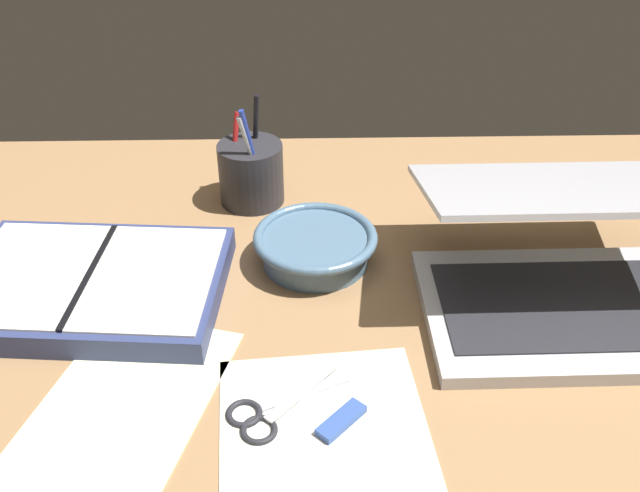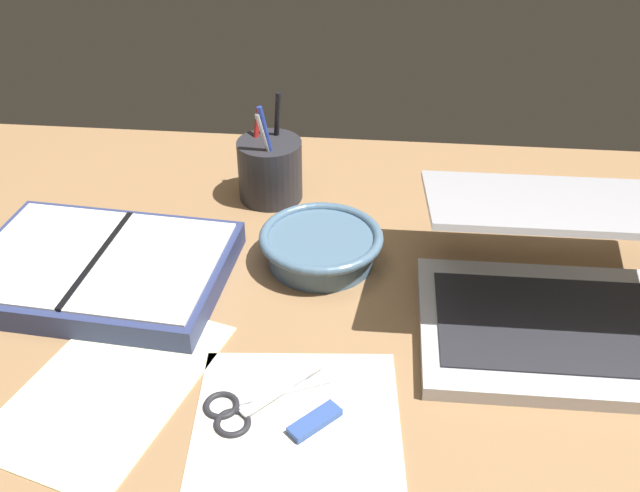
% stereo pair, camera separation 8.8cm
% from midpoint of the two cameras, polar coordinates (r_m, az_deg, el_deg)
% --- Properties ---
extents(desk_top, '(1.40, 1.00, 0.02)m').
position_cam_midpoint_polar(desk_top, '(0.88, -3.52, -6.54)').
color(desk_top, '#936D47').
rests_on(desk_top, ground).
extents(laptop, '(0.34, 0.33, 0.17)m').
position_cam_midpoint_polar(laptop, '(0.90, 16.06, -1.78)').
color(laptop, '#B7B7BC').
rests_on(laptop, desk_top).
extents(bowl, '(0.17, 0.17, 0.05)m').
position_cam_midpoint_polar(bowl, '(0.96, -3.01, -0.06)').
color(bowl, slate).
rests_on(bowl, desk_top).
extents(pen_cup, '(0.10, 0.10, 0.16)m').
position_cam_midpoint_polar(pen_cup, '(1.09, -7.85, 5.77)').
color(pen_cup, '#28282D').
rests_on(pen_cup, desk_top).
extents(planner, '(0.35, 0.26, 0.04)m').
position_cam_midpoint_polar(planner, '(0.96, -20.30, -3.02)').
color(planner, navy).
rests_on(planner, desk_top).
extents(scissors, '(0.13, 0.11, 0.01)m').
position_cam_midpoint_polar(scissors, '(0.77, -7.74, -13.29)').
color(scissors, '#B7B7BC').
rests_on(scissors, desk_top).
extents(paper_sheet_front, '(0.24, 0.31, 0.00)m').
position_cam_midpoint_polar(paper_sheet_front, '(0.73, -2.93, -16.65)').
color(paper_sheet_front, silver).
rests_on(paper_sheet_front, desk_top).
extents(paper_sheet_beside_planner, '(0.24, 0.30, 0.00)m').
position_cam_midpoint_polar(paper_sheet_beside_planner, '(0.82, -18.42, -11.93)').
color(paper_sheet_beside_planner, '#F4EFB2').
rests_on(paper_sheet_beside_planner, desk_top).
extents(usb_drive, '(0.06, 0.06, 0.01)m').
position_cam_midpoint_polar(usb_drive, '(0.76, -1.59, -13.87)').
color(usb_drive, '#33519E').
rests_on(usb_drive, desk_top).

